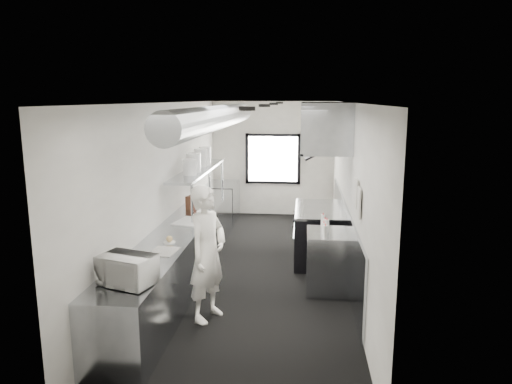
% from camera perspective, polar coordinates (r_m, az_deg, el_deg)
% --- Properties ---
extents(floor, '(3.00, 8.00, 0.01)m').
position_cam_1_polar(floor, '(8.14, 0.12, -9.39)').
color(floor, black).
rests_on(floor, ground).
extents(ceiling, '(3.00, 8.00, 0.01)m').
position_cam_1_polar(ceiling, '(7.62, 0.13, 10.72)').
color(ceiling, silver).
rests_on(ceiling, wall_back).
extents(wall_back, '(3.00, 0.02, 2.80)m').
position_cam_1_polar(wall_back, '(11.70, 2.06, 4.02)').
color(wall_back, silver).
rests_on(wall_back, floor).
extents(wall_front, '(3.00, 0.02, 2.80)m').
position_cam_1_polar(wall_front, '(3.94, -5.70, -10.66)').
color(wall_front, silver).
rests_on(wall_front, floor).
extents(wall_left, '(0.02, 8.00, 2.80)m').
position_cam_1_polar(wall_left, '(8.05, -10.57, 0.53)').
color(wall_left, silver).
rests_on(wall_left, floor).
extents(wall_right, '(0.02, 8.00, 2.80)m').
position_cam_1_polar(wall_right, '(7.76, 11.21, 0.12)').
color(wall_right, silver).
rests_on(wall_right, floor).
extents(wall_cladding, '(0.03, 5.50, 1.10)m').
position_cam_1_polar(wall_cladding, '(8.25, 10.66, -5.28)').
color(wall_cladding, '#949BA2').
rests_on(wall_cladding, wall_right).
extents(hvac_duct, '(0.40, 6.40, 0.40)m').
position_cam_1_polar(hvac_duct, '(8.12, -4.57, 8.96)').
color(hvac_duct, '#95999D').
rests_on(hvac_duct, ceiling).
extents(service_window, '(1.36, 0.05, 1.25)m').
position_cam_1_polar(service_window, '(11.67, 2.05, 4.00)').
color(service_window, white).
rests_on(service_window, wall_back).
extents(exhaust_hood, '(0.81, 2.20, 0.88)m').
position_cam_1_polar(exhaust_hood, '(8.30, 8.23, 7.82)').
color(exhaust_hood, '#949BA2').
rests_on(exhaust_hood, ceiling).
extents(prep_counter, '(0.70, 6.00, 0.90)m').
position_cam_1_polar(prep_counter, '(7.72, -8.84, -7.15)').
color(prep_counter, '#949BA2').
rests_on(prep_counter, floor).
extents(pass_shelf, '(0.45, 3.00, 0.68)m').
position_cam_1_polar(pass_shelf, '(8.90, -6.89, 2.54)').
color(pass_shelf, '#949BA2').
rests_on(pass_shelf, prep_counter).
extents(range, '(0.88, 1.60, 0.94)m').
position_cam_1_polar(range, '(8.63, 7.49, -5.00)').
color(range, black).
rests_on(range, floor).
extents(bottle_station, '(0.65, 0.80, 0.90)m').
position_cam_1_polar(bottle_station, '(7.31, 8.67, -8.22)').
color(bottle_station, '#949BA2').
rests_on(bottle_station, floor).
extents(far_work_table, '(0.70, 1.20, 0.90)m').
position_cam_1_polar(far_work_table, '(11.21, -4.12, -1.25)').
color(far_work_table, '#949BA2').
rests_on(far_work_table, floor).
extents(notice_sheet_a, '(0.02, 0.28, 0.38)m').
position_cam_1_polar(notice_sheet_a, '(6.55, 11.98, -0.17)').
color(notice_sheet_a, beige).
rests_on(notice_sheet_a, wall_right).
extents(notice_sheet_b, '(0.02, 0.28, 0.38)m').
position_cam_1_polar(notice_sheet_b, '(6.22, 12.29, -1.26)').
color(notice_sheet_b, beige).
rests_on(notice_sheet_b, wall_right).
extents(line_cook, '(0.66, 0.77, 1.78)m').
position_cam_1_polar(line_cook, '(6.20, -5.87, -7.39)').
color(line_cook, white).
rests_on(line_cook, floor).
extents(microwave, '(0.63, 0.55, 0.32)m').
position_cam_1_polar(microwave, '(5.32, -15.30, -9.04)').
color(microwave, silver).
rests_on(microwave, prep_counter).
extents(deli_tub_a, '(0.16, 0.16, 0.10)m').
position_cam_1_polar(deli_tub_a, '(5.53, -16.45, -9.53)').
color(deli_tub_a, beige).
rests_on(deli_tub_a, prep_counter).
extents(deli_tub_b, '(0.15, 0.15, 0.10)m').
position_cam_1_polar(deli_tub_b, '(6.07, -13.97, -7.52)').
color(deli_tub_b, beige).
rests_on(deli_tub_b, prep_counter).
extents(newspaper, '(0.36, 0.43, 0.01)m').
position_cam_1_polar(newspaper, '(6.33, -11.06, -7.04)').
color(newspaper, beige).
rests_on(newspaper, prep_counter).
extents(small_plate, '(0.18, 0.18, 0.01)m').
position_cam_1_polar(small_plate, '(6.69, -10.38, -6.00)').
color(small_plate, white).
rests_on(small_plate, prep_counter).
extents(pastry, '(0.09, 0.09, 0.09)m').
position_cam_1_polar(pastry, '(6.68, -10.39, -5.57)').
color(pastry, '#DBB673').
rests_on(pastry, small_plate).
extents(cutting_board, '(0.54, 0.64, 0.02)m').
position_cam_1_polar(cutting_board, '(7.74, -7.93, -3.52)').
color(cutting_board, silver).
rests_on(cutting_board, prep_counter).
extents(knife_block, '(0.16, 0.24, 0.24)m').
position_cam_1_polar(knife_block, '(8.63, -7.85, -1.24)').
color(knife_block, '#582C1F').
rests_on(knife_block, prep_counter).
extents(plate_stack_a, '(0.28, 0.28, 0.28)m').
position_cam_1_polar(plate_stack_a, '(8.20, -7.97, 2.99)').
color(plate_stack_a, white).
rests_on(plate_stack_a, pass_shelf).
extents(plate_stack_b, '(0.34, 0.34, 0.34)m').
position_cam_1_polar(plate_stack_b, '(8.51, -7.55, 3.52)').
color(plate_stack_b, white).
rests_on(plate_stack_b, pass_shelf).
extents(plate_stack_c, '(0.32, 0.32, 0.35)m').
position_cam_1_polar(plate_stack_c, '(9.18, -6.70, 4.12)').
color(plate_stack_c, white).
rests_on(plate_stack_c, pass_shelf).
extents(plate_stack_d, '(0.24, 0.24, 0.35)m').
position_cam_1_polar(plate_stack_d, '(9.41, -6.17, 4.33)').
color(plate_stack_d, white).
rests_on(plate_stack_d, pass_shelf).
extents(squeeze_bottle_a, '(0.07, 0.07, 0.19)m').
position_cam_1_polar(squeeze_bottle_a, '(6.83, 8.34, -4.80)').
color(squeeze_bottle_a, silver).
rests_on(squeeze_bottle_a, bottle_station).
extents(squeeze_bottle_b, '(0.06, 0.06, 0.17)m').
position_cam_1_polar(squeeze_bottle_b, '(7.03, 8.18, -4.39)').
color(squeeze_bottle_b, silver).
rests_on(squeeze_bottle_b, bottle_station).
extents(squeeze_bottle_c, '(0.08, 0.08, 0.20)m').
position_cam_1_polar(squeeze_bottle_c, '(7.12, 8.52, -4.10)').
color(squeeze_bottle_c, silver).
rests_on(squeeze_bottle_c, bottle_station).
extents(squeeze_bottle_d, '(0.07, 0.07, 0.17)m').
position_cam_1_polar(squeeze_bottle_d, '(7.28, 8.31, -3.88)').
color(squeeze_bottle_d, silver).
rests_on(squeeze_bottle_d, bottle_station).
extents(squeeze_bottle_e, '(0.08, 0.08, 0.19)m').
position_cam_1_polar(squeeze_bottle_e, '(7.44, 8.08, -3.44)').
color(squeeze_bottle_e, silver).
rests_on(squeeze_bottle_e, bottle_station).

